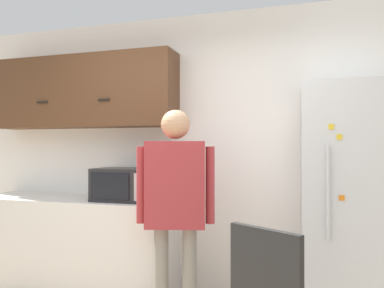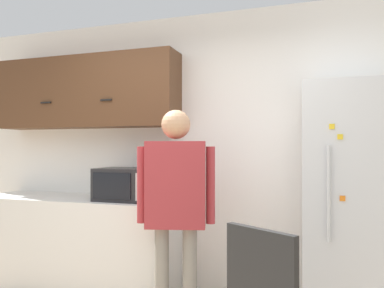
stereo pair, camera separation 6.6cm
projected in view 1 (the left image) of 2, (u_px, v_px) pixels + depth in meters
back_wall at (203, 154)px, 3.62m from camera, size 6.00×0.06×2.70m
counter at (74, 245)px, 3.64m from camera, size 1.97×0.62×0.92m
upper_cabinets at (83, 92)px, 3.79m from camera, size 1.97×0.35×0.71m
microwave at (124, 184)px, 3.45m from camera, size 0.53×0.38×0.30m
person at (175, 195)px, 2.88m from camera, size 0.59×0.33×1.70m
refrigerator at (355, 208)px, 2.87m from camera, size 0.78×0.73×1.89m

